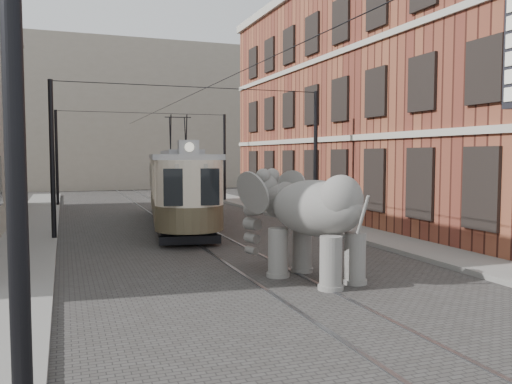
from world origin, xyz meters
name	(u,v)px	position (x,y,z in m)	size (l,w,h in m)	color
ground	(248,262)	(0.00, 0.00, 0.00)	(120.00, 120.00, 0.00)	#3B3937
tram_rails	(248,261)	(0.00, 0.00, 0.01)	(1.54, 80.00, 0.02)	slate
sidewalk_right	(414,247)	(6.00, 0.00, 0.07)	(2.00, 60.00, 0.15)	slate
sidewalk_left	(14,276)	(-6.50, 0.00, 0.07)	(2.00, 60.00, 0.15)	slate
brick_building	(390,102)	(11.00, 9.00, 6.00)	(8.00, 26.00, 12.00)	brown
distant_block	(118,117)	(0.00, 40.00, 7.00)	(28.00, 10.00, 14.00)	gray
catenary	(201,161)	(-0.20, 5.00, 3.00)	(11.00, 30.20, 6.00)	black
tram	(178,171)	(-0.22, 9.22, 2.50)	(2.60, 12.62, 5.01)	beige
elephant	(316,225)	(0.85, -2.84, 1.44)	(2.60, 4.71, 2.88)	slate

